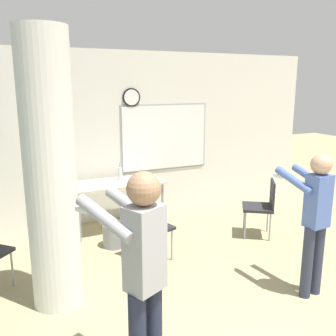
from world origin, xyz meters
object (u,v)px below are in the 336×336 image
(folding_table, at_px, (117,186))
(person_playing_side, at_px, (315,214))
(chair_mid_room, at_px, (263,204))
(person_playing_front, at_px, (142,269))
(chair_table_front, at_px, (149,222))
(bottle_on_table, at_px, (120,173))

(folding_table, height_order, person_playing_side, person_playing_side)
(chair_mid_room, xyz_separation_m, person_playing_side, (-0.56, -1.51, 0.42))
(person_playing_side, height_order, person_playing_front, person_playing_front)
(chair_table_front, xyz_separation_m, person_playing_front, (-0.88, -2.04, 0.50))
(folding_table, xyz_separation_m, chair_mid_room, (1.89, -1.20, -0.20))
(chair_table_front, relative_size, person_playing_side, 0.55)
(bottle_on_table, xyz_separation_m, chair_mid_room, (1.80, -1.31, -0.37))
(chair_table_front, bearing_deg, bottle_on_table, 88.76)
(bottle_on_table, bearing_deg, chair_table_front, -91.24)
(bottle_on_table, relative_size, person_playing_front, 0.17)
(bottle_on_table, distance_m, chair_table_front, 1.32)
(chair_table_front, distance_m, chair_mid_room, 1.83)
(bottle_on_table, xyz_separation_m, person_playing_side, (1.24, -2.82, 0.05))
(chair_mid_room, bearing_deg, person_playing_front, -143.53)
(person_playing_front, bearing_deg, person_playing_side, 12.80)
(person_playing_side, xyz_separation_m, person_playing_front, (-2.14, -0.49, 0.08))
(chair_mid_room, bearing_deg, bottle_on_table, 144.03)
(person_playing_side, bearing_deg, folding_table, 116.10)
(folding_table, height_order, bottle_on_table, bottle_on_table)
(person_playing_side, relative_size, person_playing_front, 0.92)
(chair_mid_room, distance_m, person_playing_front, 3.40)
(bottle_on_table, xyz_separation_m, person_playing_front, (-0.90, -3.31, 0.13))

